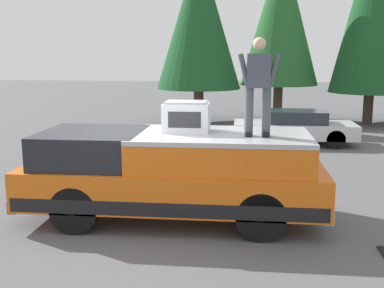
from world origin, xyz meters
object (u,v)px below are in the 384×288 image
(pickup_truck, at_px, (173,174))
(person_on_truck_bed, at_px, (258,84))
(parked_car_silver, at_px, (295,127))
(compressor_unit, at_px, (187,117))

(pickup_truck, bearing_deg, person_on_truck_bed, -97.03)
(pickup_truck, bearing_deg, parked_car_silver, -21.20)
(compressor_unit, relative_size, person_on_truck_bed, 0.50)
(compressor_unit, distance_m, parked_car_silver, 8.32)
(parked_car_silver, bearing_deg, compressor_unit, 159.84)
(pickup_truck, distance_m, person_on_truck_bed, 2.27)
(pickup_truck, height_order, parked_car_silver, pickup_truck)
(person_on_truck_bed, relative_size, parked_car_silver, 0.41)
(person_on_truck_bed, distance_m, parked_car_silver, 8.44)
(compressor_unit, xyz_separation_m, person_on_truck_bed, (-0.36, -1.29, 0.62))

